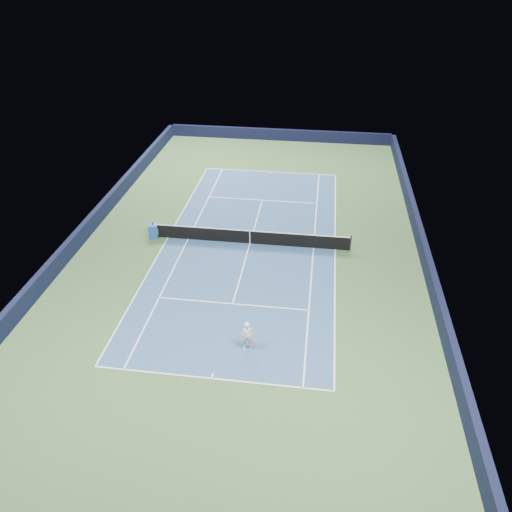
# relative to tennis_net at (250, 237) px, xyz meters

# --- Properties ---
(ground) EXTENTS (40.00, 40.00, 0.00)m
(ground) POSITION_rel_tennis_net_xyz_m (0.00, 0.00, -0.50)
(ground) COLOR #33522D
(ground) RESTS_ON ground
(wall_far) EXTENTS (22.00, 0.35, 1.10)m
(wall_far) POSITION_rel_tennis_net_xyz_m (0.00, 19.82, 0.05)
(wall_far) COLOR black
(wall_far) RESTS_ON ground
(wall_right) EXTENTS (0.35, 40.00, 1.10)m
(wall_right) POSITION_rel_tennis_net_xyz_m (10.82, 0.00, 0.05)
(wall_right) COLOR black
(wall_right) RESTS_ON ground
(wall_left) EXTENTS (0.35, 40.00, 1.10)m
(wall_left) POSITION_rel_tennis_net_xyz_m (-10.82, 0.00, 0.05)
(wall_left) COLOR #111533
(wall_left) RESTS_ON ground
(court_surface) EXTENTS (10.97, 23.77, 0.01)m
(court_surface) POSITION_rel_tennis_net_xyz_m (0.00, 0.00, -0.50)
(court_surface) COLOR navy
(court_surface) RESTS_ON ground
(baseline_far) EXTENTS (10.97, 0.08, 0.00)m
(baseline_far) POSITION_rel_tennis_net_xyz_m (0.00, 11.88, -0.50)
(baseline_far) COLOR white
(baseline_far) RESTS_ON ground
(baseline_near) EXTENTS (10.97, 0.08, 0.00)m
(baseline_near) POSITION_rel_tennis_net_xyz_m (0.00, -11.88, -0.50)
(baseline_near) COLOR white
(baseline_near) RESTS_ON ground
(sideline_doubles_right) EXTENTS (0.08, 23.77, 0.00)m
(sideline_doubles_right) POSITION_rel_tennis_net_xyz_m (5.49, 0.00, -0.50)
(sideline_doubles_right) COLOR white
(sideline_doubles_right) RESTS_ON ground
(sideline_doubles_left) EXTENTS (0.08, 23.77, 0.00)m
(sideline_doubles_left) POSITION_rel_tennis_net_xyz_m (-5.49, 0.00, -0.50)
(sideline_doubles_left) COLOR white
(sideline_doubles_left) RESTS_ON ground
(sideline_singles_right) EXTENTS (0.08, 23.77, 0.00)m
(sideline_singles_right) POSITION_rel_tennis_net_xyz_m (4.12, 0.00, -0.50)
(sideline_singles_right) COLOR white
(sideline_singles_right) RESTS_ON ground
(sideline_singles_left) EXTENTS (0.08, 23.77, 0.00)m
(sideline_singles_left) POSITION_rel_tennis_net_xyz_m (-4.12, 0.00, -0.50)
(sideline_singles_left) COLOR white
(sideline_singles_left) RESTS_ON ground
(service_line_far) EXTENTS (8.23, 0.08, 0.00)m
(service_line_far) POSITION_rel_tennis_net_xyz_m (0.00, 6.40, -0.50)
(service_line_far) COLOR white
(service_line_far) RESTS_ON ground
(service_line_near) EXTENTS (8.23, 0.08, 0.00)m
(service_line_near) POSITION_rel_tennis_net_xyz_m (0.00, -6.40, -0.50)
(service_line_near) COLOR white
(service_line_near) RESTS_ON ground
(center_service_line) EXTENTS (0.08, 12.80, 0.00)m
(center_service_line) POSITION_rel_tennis_net_xyz_m (0.00, 0.00, -0.50)
(center_service_line) COLOR white
(center_service_line) RESTS_ON ground
(center_mark_far) EXTENTS (0.08, 0.30, 0.00)m
(center_mark_far) POSITION_rel_tennis_net_xyz_m (0.00, 11.73, -0.50)
(center_mark_far) COLOR white
(center_mark_far) RESTS_ON ground
(center_mark_near) EXTENTS (0.08, 0.30, 0.00)m
(center_mark_near) POSITION_rel_tennis_net_xyz_m (0.00, -11.73, -0.50)
(center_mark_near) COLOR white
(center_mark_near) RESTS_ON ground
(tennis_net) EXTENTS (12.90, 0.10, 1.07)m
(tennis_net) POSITION_rel_tennis_net_xyz_m (0.00, 0.00, 0.00)
(tennis_net) COLOR black
(tennis_net) RESTS_ON ground
(sponsor_cube) EXTENTS (0.64, 0.60, 0.95)m
(sponsor_cube) POSITION_rel_tennis_net_xyz_m (-6.40, -0.07, -0.03)
(sponsor_cube) COLOR #1B4DA5
(sponsor_cube) RESTS_ON ground
(tennis_player) EXTENTS (0.78, 1.28, 2.78)m
(tennis_player) POSITION_rel_tennis_net_xyz_m (1.32, -9.73, 0.28)
(tennis_player) COLOR white
(tennis_player) RESTS_ON ground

